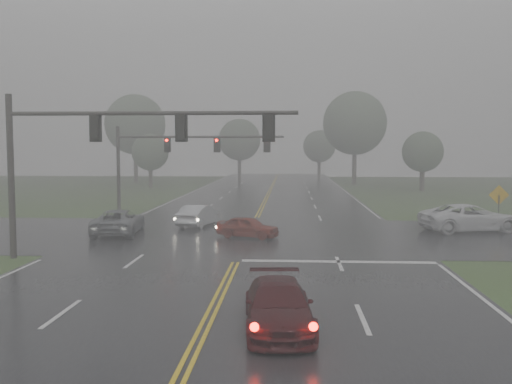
# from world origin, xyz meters

# --- Properties ---
(main_road) EXTENTS (18.00, 160.00, 0.02)m
(main_road) POSITION_xyz_m (0.00, 20.00, 0.00)
(main_road) COLOR black
(main_road) RESTS_ON ground
(cross_street) EXTENTS (120.00, 14.00, 0.02)m
(cross_street) POSITION_xyz_m (0.00, 22.00, 0.00)
(cross_street) COLOR black
(cross_street) RESTS_ON ground
(stop_bar) EXTENTS (8.50, 0.50, 0.01)m
(stop_bar) POSITION_xyz_m (4.50, 14.40, 0.00)
(stop_bar) COLOR silver
(stop_bar) RESTS_ON ground
(sedan_maroon) EXTENTS (2.18, 4.61, 1.30)m
(sedan_maroon) POSITION_xyz_m (2.06, 4.93, 0.00)
(sedan_maroon) COLOR #33090C
(sedan_maroon) RESTS_ON ground
(sedan_red) EXTENTS (3.77, 2.51, 1.19)m
(sedan_red) POSITION_xyz_m (0.02, 20.98, 0.00)
(sedan_red) COLOR maroon
(sedan_red) RESTS_ON ground
(sedan_silver) EXTENTS (2.43, 4.42, 1.38)m
(sedan_silver) POSITION_xyz_m (-3.43, 25.43, 0.00)
(sedan_silver) COLOR #B6B9BF
(sedan_silver) RESTS_ON ground
(car_grey) EXTENTS (2.84, 5.37, 1.44)m
(car_grey) POSITION_xyz_m (-7.56, 21.83, 0.00)
(car_grey) COLOR slate
(car_grey) RESTS_ON ground
(pickup_white) EXTENTS (6.34, 4.01, 1.63)m
(pickup_white) POSITION_xyz_m (13.15, 24.17, 0.00)
(pickup_white) COLOR silver
(pickup_white) RESTS_ON ground
(signal_gantry_near) EXTENTS (13.06, 0.32, 7.41)m
(signal_gantry_near) POSITION_xyz_m (-6.21, 14.48, 5.20)
(signal_gantry_near) COLOR black
(signal_gantry_near) RESTS_ON ground
(signal_gantry_far) EXTENTS (12.23, 0.33, 6.59)m
(signal_gantry_far) POSITION_xyz_m (-6.40, 30.58, 4.65)
(signal_gantry_far) COLOR black
(signal_gantry_far) RESTS_ON ground
(sign_diamond_east) EXTENTS (1.18, 0.10, 2.83)m
(sign_diamond_east) POSITION_xyz_m (14.71, 23.88, 1.91)
(sign_diamond_east) COLOR black
(sign_diamond_east) RESTS_ON ground
(tree_nw_a) EXTENTS (4.63, 4.63, 6.80)m
(tree_nw_a) POSITION_xyz_m (-15.29, 60.63, 4.47)
(tree_nw_a) COLOR #312920
(tree_nw_a) RESTS_ON ground
(tree_ne_a) EXTENTS (8.67, 8.67, 12.74)m
(tree_ne_a) POSITION_xyz_m (11.14, 68.30, 8.39)
(tree_ne_a) COLOR #312920
(tree_ne_a) RESTS_ON ground
(tree_n_mid) EXTENTS (6.50, 6.50, 9.55)m
(tree_n_mid) POSITION_xyz_m (-5.50, 77.81, 6.28)
(tree_n_mid) COLOR #312920
(tree_n_mid) RESTS_ON ground
(tree_e_near) EXTENTS (4.74, 4.74, 6.96)m
(tree_e_near) POSITION_xyz_m (17.73, 56.89, 4.56)
(tree_e_near) COLOR #312920
(tree_e_near) RESTS_ON ground
(tree_nw_b) EXTENTS (8.68, 8.68, 12.75)m
(tree_nw_b) POSITION_xyz_m (-19.96, 70.86, 8.39)
(tree_nw_b) COLOR #312920
(tree_nw_b) RESTS_ON ground
(tree_n_far) EXTENTS (5.49, 5.49, 8.06)m
(tree_n_far) POSITION_xyz_m (7.29, 87.05, 5.30)
(tree_n_far) COLOR #312920
(tree_n_far) RESTS_ON ground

